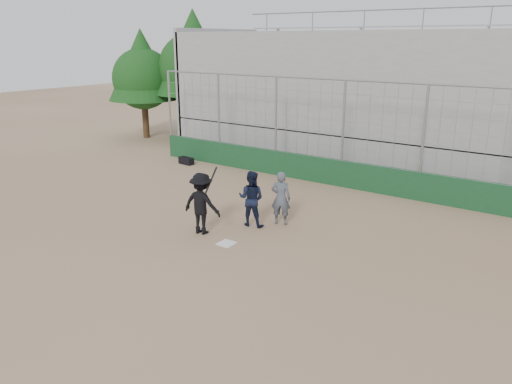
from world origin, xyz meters
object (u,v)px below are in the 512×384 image
Objects in this scene: batter_at_plate at (202,203)px; umpire at (281,201)px; catcher_crouched at (251,208)px; equipment_bag at (186,161)px.

umpire is (1.46, 1.94, -0.16)m from batter_at_plate.
batter_at_plate is 1.68× the size of catcher_crouched.
equipment_bag is at bearing 146.64° from catcher_crouched.
batter_at_plate is at bearing 34.73° from umpire.
catcher_crouched is 8.35m from equipment_bag.
umpire is at bearing 45.66° from catcher_crouched.
umpire is at bearing -27.39° from equipment_bag.
batter_at_plate is 1.31× the size of umpire.
umpire is 8.58m from equipment_bag.
umpire reaches higher than catcher_crouched.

